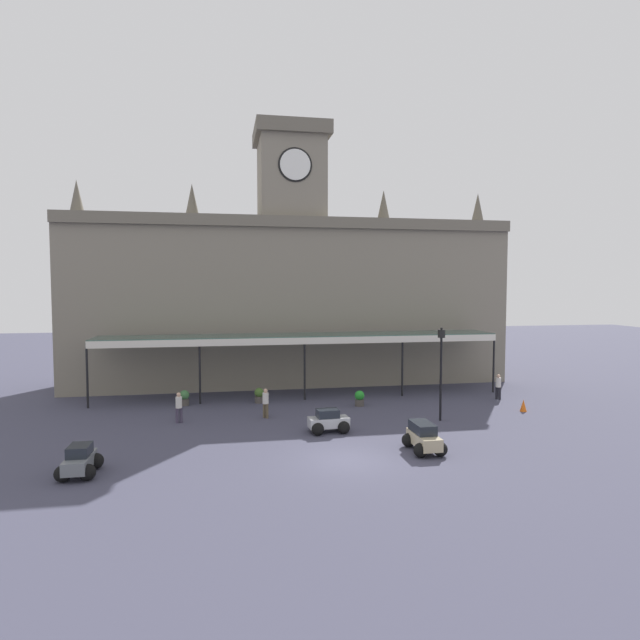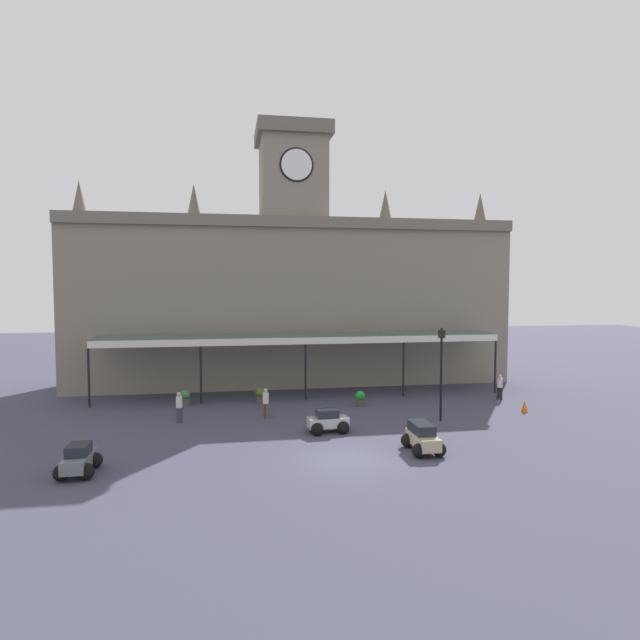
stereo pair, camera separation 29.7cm
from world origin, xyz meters
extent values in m
plane|color=#3E3E51|center=(0.00, 0.00, 0.00)|extent=(140.00, 140.00, 0.00)
cube|color=gray|center=(0.00, 19.04, 6.21)|extent=(32.73, 6.07, 12.41)
cube|color=#6C6558|center=(0.00, 15.85, 12.01)|extent=(32.73, 0.30, 0.80)
cube|color=gray|center=(0.00, 19.04, 15.42)|extent=(4.80, 4.80, 6.01)
cube|color=#665F53|center=(0.00, 19.04, 18.93)|extent=(5.50, 5.50, 1.00)
cylinder|color=white|center=(0.00, 16.58, 16.14)|extent=(2.20, 0.12, 2.20)
cylinder|color=black|center=(0.00, 16.62, 16.14)|extent=(2.46, 0.06, 2.46)
cone|color=#5F594E|center=(-15.37, 19.04, 13.71)|extent=(1.10, 1.10, 2.60)
cone|color=#5F594E|center=(-7.36, 19.04, 13.71)|extent=(1.10, 1.10, 2.60)
cone|color=#5F594E|center=(7.36, 19.04, 13.71)|extent=(1.10, 1.10, 2.60)
cone|color=#5F594E|center=(15.37, 19.04, 13.71)|extent=(1.10, 1.10, 2.60)
cube|color=#38564C|center=(0.00, 13.80, 4.09)|extent=(26.80, 3.20, 0.16)
cube|color=silver|center=(0.00, 12.20, 3.89)|extent=(26.80, 0.12, 0.44)
cylinder|color=black|center=(-13.40, 12.35, 2.01)|extent=(0.14, 0.14, 4.01)
cylinder|color=black|center=(-6.70, 12.35, 2.01)|extent=(0.14, 0.14, 4.01)
cylinder|color=black|center=(0.00, 12.35, 2.01)|extent=(0.14, 0.14, 4.01)
cylinder|color=black|center=(6.70, 12.35, 2.01)|extent=(0.14, 0.14, 4.01)
cylinder|color=black|center=(13.40, 12.35, 2.01)|extent=(0.14, 0.14, 4.01)
cube|color=slate|center=(-10.85, 0.13, 0.52)|extent=(0.89, 2.06, 0.50)
cube|color=#1E232B|center=(-10.85, 0.18, 0.98)|extent=(0.81, 1.11, 0.42)
sphere|color=black|center=(-10.42, -0.55, 0.32)|extent=(0.64, 0.64, 0.64)
sphere|color=black|center=(-11.30, -0.54, 0.32)|extent=(0.64, 0.64, 0.64)
sphere|color=black|center=(-10.41, 0.80, 0.32)|extent=(0.64, 0.64, 0.64)
sphere|color=black|center=(-11.29, 0.81, 0.32)|extent=(0.64, 0.64, 0.64)
cube|color=tan|center=(3.59, 0.51, 0.54)|extent=(0.91, 2.25, 0.55)
cube|color=#1E232B|center=(3.59, 0.71, 1.05)|extent=(0.84, 1.55, 0.45)
sphere|color=black|center=(4.04, -0.27, 0.32)|extent=(0.64, 0.64, 0.64)
sphere|color=black|center=(3.14, -0.26, 0.32)|extent=(0.64, 0.64, 0.64)
sphere|color=black|center=(4.05, 1.28, 0.32)|extent=(0.64, 0.64, 0.64)
sphere|color=black|center=(3.15, 1.29, 0.32)|extent=(0.64, 0.64, 0.64)
cube|color=#B2B5BA|center=(0.00, 4.40, 0.52)|extent=(2.10, 1.00, 0.50)
cube|color=#1E232B|center=(-0.05, 4.40, 0.98)|extent=(1.14, 0.86, 0.42)
sphere|color=black|center=(0.65, 4.88, 0.32)|extent=(0.64, 0.64, 0.64)
sphere|color=black|center=(0.70, 4.00, 0.32)|extent=(0.64, 0.64, 0.64)
sphere|color=black|center=(-0.70, 4.80, 0.32)|extent=(0.64, 0.64, 0.64)
sphere|color=black|center=(-0.65, 3.92, 0.32)|extent=(0.64, 0.64, 0.64)
cylinder|color=brown|center=(-2.98, 8.03, 0.41)|extent=(0.17, 0.17, 0.82)
cylinder|color=brown|center=(-2.85, 7.85, 0.41)|extent=(0.17, 0.17, 0.82)
cylinder|color=silver|center=(-2.92, 7.94, 1.13)|extent=(0.34, 0.34, 0.62)
sphere|color=tan|center=(-2.92, 7.94, 1.55)|extent=(0.23, 0.23, 0.23)
cylinder|color=#3F384C|center=(-7.54, 7.76, 0.41)|extent=(0.17, 0.17, 0.82)
cylinder|color=#3F384C|center=(-7.75, 7.68, 0.41)|extent=(0.17, 0.17, 0.82)
cylinder|color=silver|center=(-7.65, 7.72, 1.13)|extent=(0.34, 0.34, 0.62)
sphere|color=tan|center=(-7.65, 7.72, 1.55)|extent=(0.23, 0.23, 0.23)
cylinder|color=black|center=(12.59, 10.02, 0.41)|extent=(0.17, 0.17, 0.82)
cylinder|color=black|center=(12.48, 10.21, 0.41)|extent=(0.17, 0.17, 0.82)
cylinder|color=silver|center=(12.54, 10.12, 1.13)|extent=(0.34, 0.34, 0.62)
sphere|color=tan|center=(12.54, 10.12, 1.55)|extent=(0.23, 0.23, 0.23)
cylinder|color=black|center=(6.55, 5.59, 2.31)|extent=(0.13, 0.13, 4.61)
cube|color=black|center=(6.55, 5.59, 4.83)|extent=(0.30, 0.30, 0.44)
sphere|color=black|center=(6.55, 5.59, 5.11)|extent=(0.14, 0.14, 0.14)
cone|color=orange|center=(12.29, 6.73, 0.35)|extent=(0.40, 0.40, 0.71)
cylinder|color=#47423D|center=(-3.01, 11.94, 0.21)|extent=(0.56, 0.56, 0.42)
sphere|color=#3E5E26|center=(-3.01, 11.94, 0.66)|extent=(0.60, 0.60, 0.60)
cylinder|color=#47423D|center=(3.07, 9.91, 0.21)|extent=(0.56, 0.56, 0.42)
sphere|color=#238C28|center=(3.07, 9.91, 0.66)|extent=(0.60, 0.60, 0.60)
cylinder|color=#47423D|center=(-7.65, 12.03, 0.21)|extent=(0.56, 0.56, 0.42)
sphere|color=#3D723E|center=(-7.65, 12.03, 0.66)|extent=(0.60, 0.60, 0.60)
camera|label=1|loc=(-5.27, -21.73, 7.41)|focal=29.83mm
camera|label=2|loc=(-4.98, -21.78, 7.41)|focal=29.83mm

